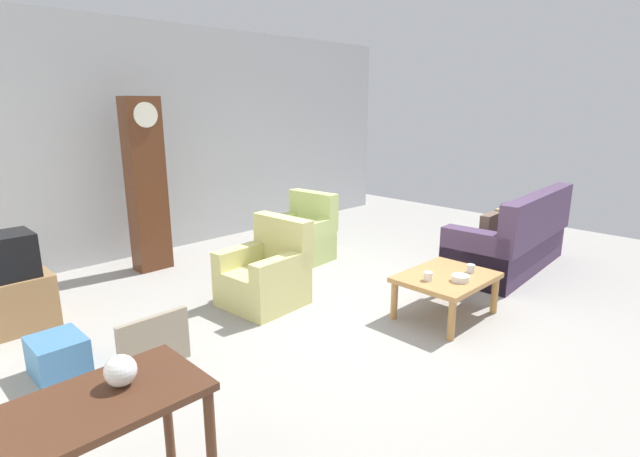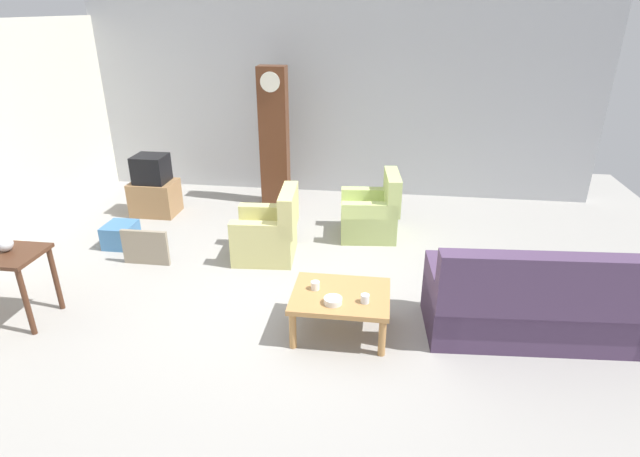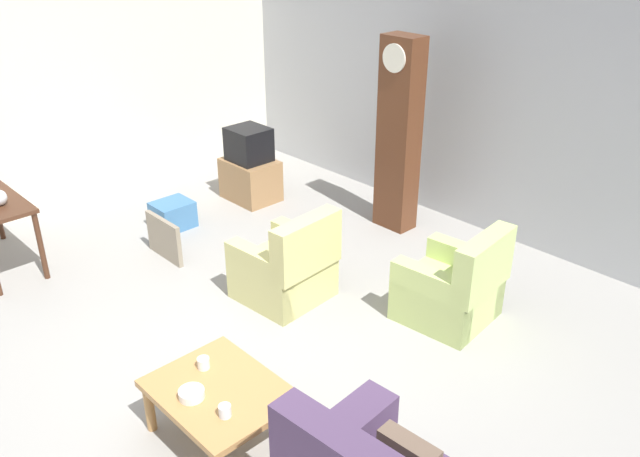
{
  "view_description": "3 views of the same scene",
  "coord_description": "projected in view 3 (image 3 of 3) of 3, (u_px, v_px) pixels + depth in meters",
  "views": [
    {
      "loc": [
        -3.7,
        -3.05,
        2.12
      ],
      "look_at": [
        0.18,
        0.86,
        0.7
      ],
      "focal_mm": 27.35,
      "sensor_mm": 36.0,
      "label": 1
    },
    {
      "loc": [
        0.84,
        -4.9,
        3.02
      ],
      "look_at": [
        0.11,
        0.41,
        0.65
      ],
      "focal_mm": 28.24,
      "sensor_mm": 36.0,
      "label": 2
    },
    {
      "loc": [
        3.48,
        -2.57,
        3.41
      ],
      "look_at": [
        -0.25,
        0.96,
        0.85
      ],
      "focal_mm": 36.59,
      "sensor_mm": 36.0,
      "label": 3
    }
  ],
  "objects": [
    {
      "name": "tv_stand_cabinet",
      "position": [
        251.0,
        180.0,
        8.31
      ],
      "size": [
        0.68,
        0.52,
        0.53
      ],
      "primitive_type": "cube",
      "color": "#997047",
      "rests_on": "ground_plane"
    },
    {
      "name": "tv_crt",
      "position": [
        249.0,
        144.0,
        8.1
      ],
      "size": [
        0.48,
        0.44,
        0.42
      ],
      "primitive_type": "cube",
      "color": "black",
      "rests_on": "tv_stand_cabinet"
    },
    {
      "name": "cup_white_porcelain",
      "position": [
        203.0,
        363.0,
        4.64
      ],
      "size": [
        0.09,
        0.09,
        0.08
      ],
      "primitive_type": "cylinder",
      "color": "white",
      "rests_on": "coffee_table_wood"
    },
    {
      "name": "cup_blue_rimmed",
      "position": [
        225.0,
        411.0,
        4.2
      ],
      "size": [
        0.08,
        0.08,
        0.08
      ],
      "primitive_type": "cylinder",
      "color": "silver",
      "rests_on": "coffee_table_wood"
    },
    {
      "name": "bowl_white_stacked",
      "position": [
        192.0,
        394.0,
        4.37
      ],
      "size": [
        0.18,
        0.18,
        0.06
      ],
      "primitive_type": "cylinder",
      "color": "white",
      "rests_on": "coffee_table_wood"
    },
    {
      "name": "armchair_olive_far",
      "position": [
        452.0,
        289.0,
        5.86
      ],
      "size": [
        0.86,
        0.83,
        0.92
      ],
      "color": "#BED27B",
      "rests_on": "ground_plane"
    },
    {
      "name": "armchair_olive_near",
      "position": [
        286.0,
        270.0,
        6.17
      ],
      "size": [
        0.84,
        0.82,
        0.92
      ],
      "color": "#CCC67A",
      "rests_on": "ground_plane"
    },
    {
      "name": "storage_box_blue",
      "position": [
        173.0,
        215.0,
        7.62
      ],
      "size": [
        0.38,
        0.44,
        0.31
      ],
      "primitive_type": "cube",
      "color": "teal",
      "rests_on": "ground_plane"
    },
    {
      "name": "coffee_table_wood",
      "position": [
        220.0,
        396.0,
        4.48
      ],
      "size": [
        0.96,
        0.76,
        0.44
      ],
      "color": "#B27F47",
      "rests_on": "ground_plane"
    },
    {
      "name": "ground_plane",
      "position": [
        256.0,
        366.0,
        5.36
      ],
      "size": [
        10.4,
        10.4,
        0.0
      ],
      "primitive_type": "plane",
      "color": "#999691"
    },
    {
      "name": "framed_picture_leaning",
      "position": [
        164.0,
        238.0,
        6.92
      ],
      "size": [
        0.6,
        0.05,
        0.46
      ],
      "primitive_type": "cube",
      "color": "gray",
      "rests_on": "ground_plane"
    },
    {
      "name": "garage_door_wall",
      "position": [
        517.0,
        96.0,
        6.87
      ],
      "size": [
        8.4,
        0.16,
        3.2
      ],
      "primitive_type": "cube",
      "color": "#ADAFB5",
      "rests_on": "ground_plane"
    },
    {
      "name": "pegboard_wall_left",
      "position": [
        56.0,
        91.0,
        7.7
      ],
      "size": [
        0.12,
        6.4,
        2.88
      ],
      "primitive_type": "cube",
      "color": "silver",
      "rests_on": "ground_plane"
    },
    {
      "name": "grandfather_clock",
      "position": [
        399.0,
        136.0,
        7.24
      ],
      "size": [
        0.44,
        0.3,
        2.2
      ],
      "color": "#562D19",
      "rests_on": "ground_plane"
    }
  ]
}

